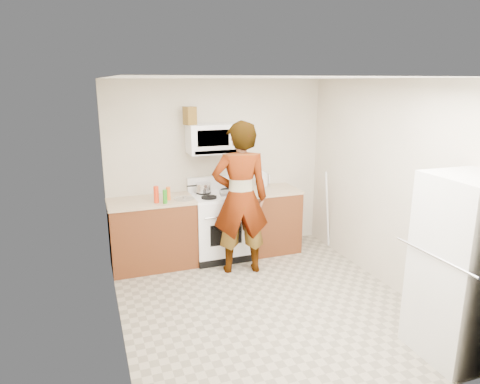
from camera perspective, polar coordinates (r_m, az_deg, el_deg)
name	(u,v)px	position (r m, az deg, el deg)	size (l,w,h in m)	color
floor	(266,303)	(5.07, 3.50, -14.58)	(3.60, 3.60, 0.00)	gray
back_wall	(219,167)	(6.23, -2.88, 3.29)	(3.20, 0.02, 2.50)	beige
right_wall	(390,186)	(5.42, 19.34, 0.74)	(0.02, 3.60, 2.50)	beige
cabinet_left	(153,234)	(5.95, -11.57, -5.57)	(1.12, 0.62, 0.90)	maroon
counter_left	(151,201)	(5.80, -11.80, -1.23)	(1.14, 0.64, 0.04)	tan
cabinet_right	(269,221)	(6.40, 3.86, -3.84)	(0.80, 0.62, 0.90)	maroon
counter_right	(269,190)	(6.26, 3.93, 0.22)	(0.82, 0.64, 0.04)	tan
gas_range	(219,224)	(6.12, -2.83, -4.35)	(0.76, 0.65, 1.13)	white
microwave	(215,138)	(5.96, -3.34, 7.15)	(0.76, 0.38, 0.40)	white
person	(240,198)	(5.51, 0.05, -0.85)	(0.73, 0.48, 2.00)	tan
fridge	(465,268)	(4.36, 27.78, -8.98)	(0.70, 0.70, 1.70)	silver
kettle	(262,180)	(6.43, 2.99, 1.66)	(0.16, 0.16, 0.20)	silver
jug	(190,116)	(5.82, -6.71, 10.07)	(0.14, 0.14, 0.24)	brown
saucepan	(203,188)	(6.04, -4.93, 0.59)	(0.21, 0.21, 0.12)	silver
tray	(229,193)	(5.97, -1.49, -0.11)	(0.25, 0.16, 0.05)	white
bottle_spray	(156,195)	(5.63, -11.10, -0.34)	(0.07, 0.07, 0.22)	red
bottle_hot_sauce	(168,193)	(5.75, -9.54, -0.19)	(0.06, 0.06, 0.18)	orange
bottle_green_cap	(165,197)	(5.58, -9.97, -0.61)	(0.06, 0.06, 0.18)	#228017
pot_lid	(184,199)	(5.77, -7.46, -0.88)	(0.27, 0.27, 0.01)	white
broom	(327,210)	(6.48, 11.57, -2.37)	(0.03, 0.03, 1.22)	silver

